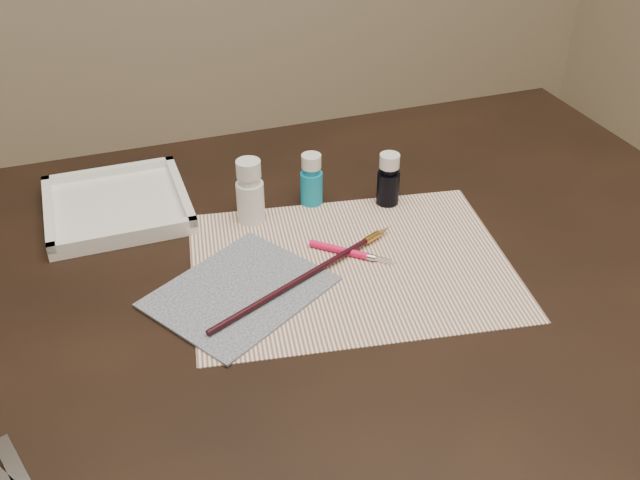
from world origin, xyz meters
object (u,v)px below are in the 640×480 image
object	(u,v)px
paint_bottle_white	(250,191)
palette_tray	(117,204)
canvas	(240,291)
paper	(351,264)
paint_bottle_cyan	(311,179)
paint_bottle_navy	(388,179)

from	to	relation	value
paint_bottle_white	palette_tray	bearing A→B (deg)	153.71
canvas	paint_bottle_white	bearing A→B (deg)	70.44
paper	palette_tray	world-z (taller)	palette_tray
paper	palette_tray	distance (m)	0.38
paper	paint_bottle_white	size ratio (longest dim) A/B	4.32
palette_tray	paint_bottle_cyan	bearing A→B (deg)	-14.57
paint_bottle_white	paint_bottle_navy	xyz separation A→B (m)	(0.21, -0.02, -0.01)
paint_bottle_cyan	palette_tray	distance (m)	0.30
paint_bottle_cyan	canvas	bearing A→B (deg)	-131.08
paper	paint_bottle_white	bearing A→B (deg)	122.67
paint_bottle_cyan	palette_tray	bearing A→B (deg)	165.43
paper	paint_bottle_white	distance (m)	0.19
paint_bottle_cyan	paper	bearing A→B (deg)	-90.58
paint_bottle_cyan	paint_bottle_navy	distance (m)	0.12
canvas	paint_bottle_white	world-z (taller)	paint_bottle_white
paint_bottle_white	paint_bottle_cyan	size ratio (longest dim) A/B	1.20
paint_bottle_white	paint_bottle_navy	bearing A→B (deg)	-5.97
canvas	paint_bottle_cyan	world-z (taller)	paint_bottle_cyan
paint_bottle_white	paper	bearing A→B (deg)	-57.33
paper	canvas	size ratio (longest dim) A/B	2.02
paint_bottle_navy	canvas	bearing A→B (deg)	-152.01
paper	canvas	bearing A→B (deg)	-175.94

